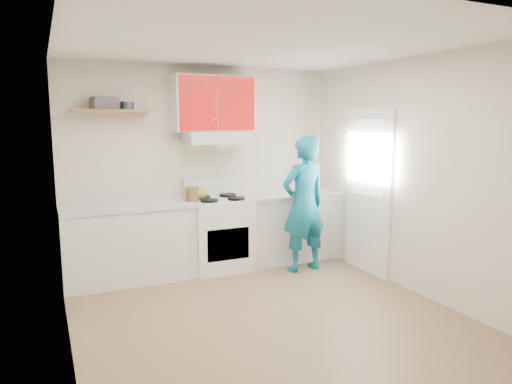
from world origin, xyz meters
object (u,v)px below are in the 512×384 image
crock (192,195)px  kettle (199,193)px  stove (219,234)px  person (304,204)px  tin (127,106)px

crock → kettle: bearing=22.1°
stove → kettle: 0.60m
crock → person: 1.41m
kettle → crock: (-0.11, -0.04, -0.01)m
tin → crock: (0.71, -0.18, -1.09)m
tin → kettle: bearing=-9.5°
stove → crock: bearing=-179.4°
stove → kettle: (-0.25, 0.04, 0.55)m
stove → tin: bearing=170.5°
stove → kettle: bearing=170.6°
kettle → crock: same height
stove → tin: size_ratio=5.97×
stove → person: 1.15m
stove → person: person is taller
kettle → person: (1.21, -0.55, -0.15)m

